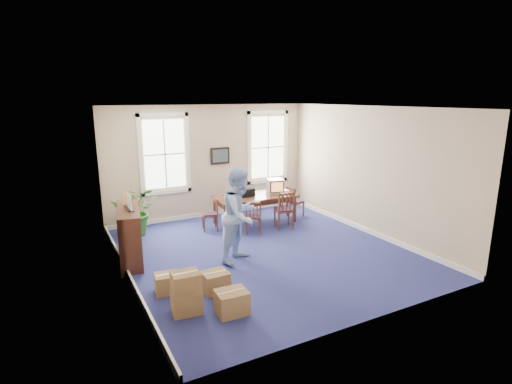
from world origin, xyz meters
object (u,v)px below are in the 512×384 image
credenza (130,234)px  potted_plant (136,211)px  crt_tv (275,186)px  man (240,215)px  conference_table (255,209)px  cardboard_boxes (195,287)px  chair_near_left (253,217)px

credenza → potted_plant: 1.70m
crt_tv → credenza: credenza is taller
man → potted_plant: (-1.62, 2.69, -0.38)m
conference_table → credenza: bearing=-161.1°
man → cardboard_boxes: bearing=-169.7°
chair_near_left → potted_plant: 2.96m
man → potted_plant: man is taller
potted_plant → cardboard_boxes: size_ratio=0.97×
crt_tv → chair_near_left: 1.49m
man → credenza: size_ratio=1.31×
man → crt_tv: bearing=12.6°
chair_near_left → man: size_ratio=0.44×
chair_near_left → credenza: size_ratio=0.58×
man → potted_plant: bearing=88.0°
conference_table → chair_near_left: 0.90m
credenza → cardboard_boxes: (0.55, -2.49, -0.24)m
crt_tv → credenza: bearing=-150.6°
man → potted_plant: 3.16m
credenza → potted_plant: bearing=84.3°
chair_near_left → potted_plant: size_ratio=0.71×
conference_table → potted_plant: 3.16m
conference_table → man: (-1.49, -2.16, 0.62)m
man → credenza: bearing=120.0°
man → credenza: man is taller
crt_tv → cardboard_boxes: size_ratio=0.36×
potted_plant → conference_table: bearing=-9.7°
crt_tv → man: bearing=-120.1°
chair_near_left → credenza: bearing=29.4°
conference_table → man: 2.69m
chair_near_left → cardboard_boxes: 3.81m
conference_table → credenza: credenza is taller
chair_near_left → man: 1.82m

